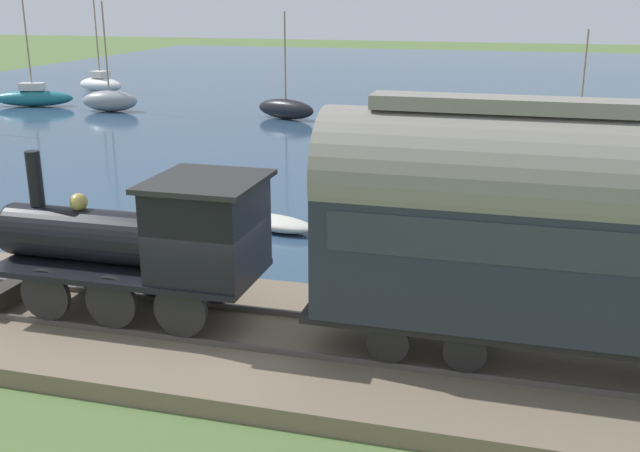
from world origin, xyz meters
name	(u,v)px	position (x,y,z in m)	size (l,w,h in m)	color
ground_plane	(204,353)	(0.00, 0.00, 0.00)	(200.00, 200.00, 0.00)	#516B38
harbor_water	(445,90)	(43.52, 0.00, 0.00)	(80.00, 80.00, 0.01)	#2D4760
rail_embankment	(214,334)	(0.52, 0.00, 0.18)	(5.39, 56.00, 0.48)	#756651
steam_locomotive	(153,237)	(0.52, 1.22, 2.14)	(2.28, 5.92, 3.25)	black
passenger_coach	(624,227)	(0.52, -7.45, 3.05)	(2.27, 10.73, 4.65)	black
sailboat_white	(101,83)	(35.67, 23.56, 0.60)	(2.57, 4.06, 6.93)	white
sailboat_brown	(579,124)	(26.77, -8.40, 0.54)	(3.66, 5.56, 5.11)	brown
sailboat_black	(286,108)	(27.72, 7.16, 0.59)	(2.28, 3.88, 5.82)	black
sailboat_teal	(33,97)	(28.26, 23.83, 0.59)	(2.56, 5.04, 6.86)	#1E707A
sailboat_gray	(110,100)	(27.63, 18.13, 0.65)	(1.88, 3.52, 6.33)	gray
rowboat_near_shore	(274,223)	(7.94, 1.23, 0.23)	(1.73, 2.90, 0.44)	beige
rowboat_off_pier	(133,225)	(6.72, 5.19, 0.19)	(1.08, 1.92, 0.37)	silver
rowboat_far_out	(50,239)	(4.87, 6.75, 0.24)	(1.67, 2.22, 0.46)	beige
rowboat_mid_harbor	(422,217)	(9.57, -2.98, 0.28)	(1.19, 2.86, 0.54)	silver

